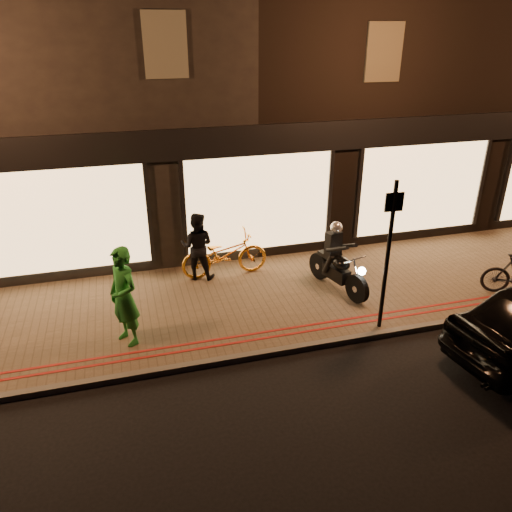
{
  "coord_description": "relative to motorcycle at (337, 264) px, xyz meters",
  "views": [
    {
      "loc": [
        -3.18,
        -7.21,
        5.59
      ],
      "look_at": [
        -0.59,
        2.07,
        1.1
      ],
      "focal_mm": 35.0,
      "sensor_mm": 36.0,
      "label": 1
    }
  ],
  "objects": [
    {
      "name": "kerb_stone",
      "position": [
        -1.24,
        -1.87,
        -0.67
      ],
      "size": [
        50.0,
        0.14,
        0.12
      ],
      "primitive_type": "cube",
      "color": "#59544C",
      "rests_on": "ground"
    },
    {
      "name": "motorcycle",
      "position": [
        0.0,
        0.0,
        0.0
      ],
      "size": [
        0.75,
        1.9,
        1.59
      ],
      "rotation": [
        0.0,
        0.0,
        0.27
      ],
      "color": "black",
      "rests_on": "sidewalk"
    },
    {
      "name": "building_row",
      "position": [
        -1.24,
        7.07,
        3.51
      ],
      "size": [
        48.0,
        10.11,
        8.5
      ],
      "color": "black",
      "rests_on": "ground"
    },
    {
      "name": "ground",
      "position": [
        -1.24,
        -1.92,
        -0.73
      ],
      "size": [
        90.0,
        90.0,
        0.0
      ],
      "primitive_type": "plane",
      "color": "black",
      "rests_on": "ground"
    },
    {
      "name": "sidewalk",
      "position": [
        -1.24,
        0.08,
        -0.67
      ],
      "size": [
        50.0,
        4.0,
        0.12
      ],
      "primitive_type": "cube",
      "color": "brown",
      "rests_on": "ground"
    },
    {
      "name": "person_green",
      "position": [
        -4.62,
        -0.86,
        0.35
      ],
      "size": [
        0.77,
        0.84,
        1.92
      ],
      "primitive_type": "imported",
      "rotation": [
        0.0,
        0.0,
        -0.99
      ],
      "color": "#217E29",
      "rests_on": "sidewalk"
    },
    {
      "name": "person_dark",
      "position": [
        -2.9,
        1.4,
        0.19
      ],
      "size": [
        0.94,
        0.84,
        1.61
      ],
      "primitive_type": "imported",
      "rotation": [
        0.0,
        0.0,
        2.79
      ],
      "color": "black",
      "rests_on": "sidewalk"
    },
    {
      "name": "red_kerb_lines",
      "position": [
        -1.24,
        -1.37,
        -0.61
      ],
      "size": [
        50.0,
        0.26,
        0.01
      ],
      "color": "maroon",
      "rests_on": "sidewalk"
    },
    {
      "name": "sign_post",
      "position": [
        0.21,
        -1.67,
        1.06
      ],
      "size": [
        0.35,
        0.08,
        3.0
      ],
      "rotation": [
        0.0,
        0.0,
        -0.05
      ],
      "color": "black",
      "rests_on": "sidewalk"
    },
    {
      "name": "bicycle_gold",
      "position": [
        -2.28,
        1.35,
        -0.08
      ],
      "size": [
        2.07,
        0.77,
        1.08
      ],
      "primitive_type": "imported",
      "rotation": [
        0.0,
        0.0,
        1.6
      ],
      "color": "orange",
      "rests_on": "sidewalk"
    }
  ]
}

